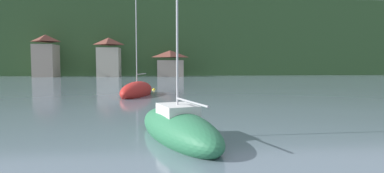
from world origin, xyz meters
The scene contains 7 objects.
wooded_hillside centered at (7.99, 140.00, 9.31)m, with size 352.00×48.00×43.96m.
shore_building_west centered at (-31.28, 107.66, 5.17)m, with size 5.31×6.06×10.65m.
shore_building_westcentral centered at (-15.64, 107.40, 4.85)m, with size 5.74×5.51×10.00m.
shore_building_central centered at (0.00, 107.36, 3.33)m, with size 7.01×5.43×6.81m.
sailboat_far_0 centered at (-4.45, 56.60, 0.45)m, with size 3.91×8.25×11.11m.
sailboat_mid_4 centered at (-1.18, 37.57, 0.43)m, with size 4.33×7.80×8.52m.
mooring_buoy_mid centered at (-2.96, 63.42, 0.00)m, with size 0.42×0.42×0.42m, color yellow.
Camera 1 is at (-1.76, 24.20, 3.13)m, focal length 29.76 mm.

